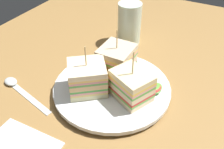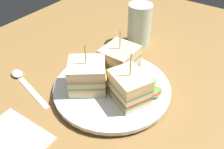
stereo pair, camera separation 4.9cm
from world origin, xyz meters
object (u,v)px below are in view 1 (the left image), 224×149
at_px(plate, 112,88).
at_px(chip_pile, 105,78).
at_px(drinking_glass, 129,26).
at_px(spoon, 17,87).
at_px(sandwich_wedge_0, 131,86).
at_px(sandwich_wedge_2, 88,78).
at_px(sandwich_wedge_1, 117,60).

height_order(plate, chip_pile, chip_pile).
relative_size(chip_pile, drinking_glass, 0.67).
height_order(plate, spoon, plate).
bearing_deg(spoon, chip_pile, -139.63).
bearing_deg(sandwich_wedge_0, drinking_glass, -38.69).
height_order(plate, sandwich_wedge_0, sandwich_wedge_0).
xyz_separation_m(sandwich_wedge_0, sandwich_wedge_2, (-0.02, 0.09, 0.00)).
bearing_deg(sandwich_wedge_0, spoon, 43.23).
xyz_separation_m(sandwich_wedge_1, drinking_glass, (0.16, 0.04, 0.00)).
distance_m(plate, chip_pile, 0.03).
bearing_deg(sandwich_wedge_2, sandwich_wedge_0, -24.30).
bearing_deg(sandwich_wedge_1, drinking_glass, -164.31).
xyz_separation_m(plate, spoon, (-0.09, 0.19, -0.01)).
relative_size(sandwich_wedge_0, chip_pile, 1.44).
bearing_deg(chip_pile, drinking_glass, 11.66).
xyz_separation_m(sandwich_wedge_1, spoon, (-0.13, 0.17, -0.04)).
bearing_deg(drinking_glass, chip_pile, -168.34).
bearing_deg(sandwich_wedge_1, spoon, -51.59).
bearing_deg(drinking_glass, plate, -164.29).
bearing_deg(sandwich_wedge_2, plate, 2.35).
relative_size(plate, sandwich_wedge_0, 2.31).
xyz_separation_m(sandwich_wedge_1, chip_pile, (-0.05, 0.00, -0.02)).
bearing_deg(chip_pile, sandwich_wedge_0, -99.86).
height_order(sandwich_wedge_0, chip_pile, sandwich_wedge_0).
height_order(plate, drinking_glass, drinking_glass).
distance_m(sandwich_wedge_2, drinking_glass, 0.24).
bearing_deg(sandwich_wedge_0, plate, 11.92).
bearing_deg(sandwich_wedge_2, chip_pile, 16.50).
xyz_separation_m(sandwich_wedge_2, spoon, (-0.06, 0.15, -0.04)).
xyz_separation_m(sandwich_wedge_0, chip_pile, (0.01, 0.06, -0.01)).
bearing_deg(drinking_glass, sandwich_wedge_2, -175.29).
height_order(sandwich_wedge_0, drinking_glass, sandwich_wedge_0).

